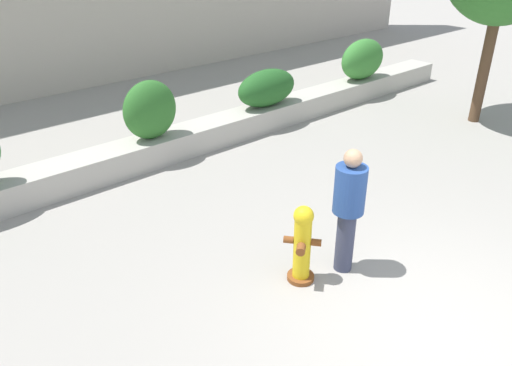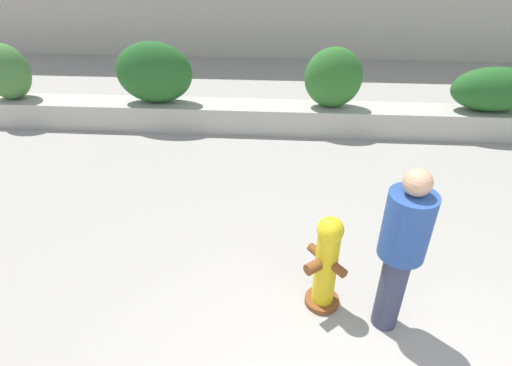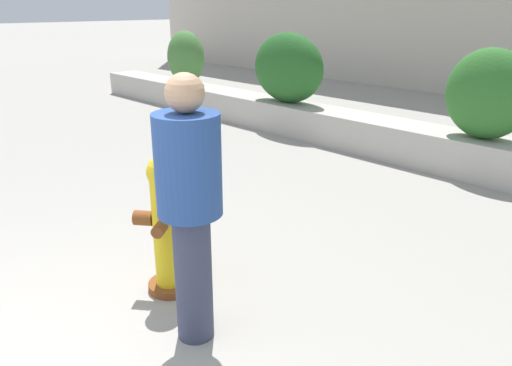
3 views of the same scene
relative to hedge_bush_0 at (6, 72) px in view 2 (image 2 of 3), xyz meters
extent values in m
cube|color=#B7B2A8|center=(6.29, 0.00, -0.79)|extent=(18.00, 0.70, 0.50)
ellipsoid|color=#427538|center=(0.00, 0.00, 0.00)|extent=(0.90, 0.69, 1.07)
ellipsoid|color=#235B23|center=(2.91, 0.00, 0.04)|extent=(1.45, 0.65, 1.15)
ellipsoid|color=#2D6B28|center=(6.25, 0.00, 0.02)|extent=(1.06, 0.61, 1.11)
ellipsoid|color=#235B23|center=(9.14, 0.00, -0.13)|extent=(1.53, 0.70, 0.80)
cylinder|color=brown|center=(5.83, -4.38, -1.01)|extent=(0.49, 0.49, 0.06)
cylinder|color=gold|center=(5.83, -4.38, -0.55)|extent=(0.31, 0.31, 0.85)
sphere|color=gold|center=(5.83, -4.38, -0.08)|extent=(0.25, 0.25, 0.25)
cylinder|color=brown|center=(5.69, -4.49, -0.45)|extent=(0.18, 0.18, 0.11)
cylinder|color=brown|center=(5.72, -4.24, -0.45)|extent=(0.15, 0.15, 0.09)
cylinder|color=brown|center=(5.93, -4.51, -0.45)|extent=(0.15, 0.15, 0.09)
cylinder|color=#383D56|center=(6.42, -4.58, -0.60)|extent=(0.31, 0.31, 0.88)
cylinder|color=#26478C|center=(6.42, -4.58, 0.15)|extent=(0.52, 0.52, 0.62)
sphere|color=tan|center=(6.42, -4.58, 0.58)|extent=(0.23, 0.23, 0.23)
camera|label=1|loc=(2.01, -7.92, 3.07)|focal=35.00mm
camera|label=2|loc=(5.35, -7.30, 2.20)|focal=28.00mm
camera|label=3|loc=(8.73, -6.20, 1.05)|focal=35.00mm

